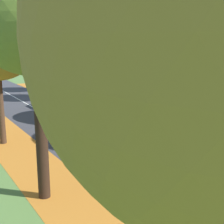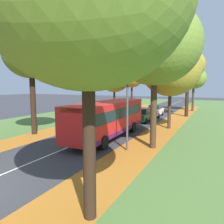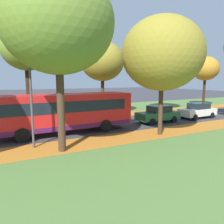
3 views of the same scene
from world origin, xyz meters
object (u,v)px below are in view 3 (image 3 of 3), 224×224
Objects in this scene: bus at (64,111)px; tree_left_far at (162,69)px; tree_right_near at (58,24)px; streetlamp_right at (30,85)px; tree_left_mid at (102,61)px; car_green_lead at (158,114)px; tree_left_distant at (205,69)px; car_white_following at (198,111)px; tree_left_near at (26,48)px; tree_right_mid at (162,54)px.

tree_left_far is at bearing 113.43° from bus.
streetlamp_right is at bearing -141.68° from tree_right_near.
tree_left_mid is 8.71m from car_green_lead.
tree_left_distant is 0.77× the size of tree_right_near.
tree_right_near is 3.92m from streetlamp_right.
bus is at bearing -73.78° from tree_left_distant.
tree_left_far is at bearing 116.82° from streetlamp_right.
car_white_following is (6.49, 8.05, -5.25)m from tree_left_mid.
car_white_following is (-3.94, 15.58, -6.18)m from tree_right_near.
bus is 2.48× the size of car_green_lead.
tree_left_mid reaches higher than car_green_lead.
tree_right_near is 2.31× the size of car_green_lead.
tree_left_distant is at bearing 109.46° from streetlamp_right.
tree_left_distant is 0.72× the size of bus.
tree_left_near reaches higher than bus.
tree_right_near is 7.57m from tree_right_mid.
tree_left_mid is 12.66m from streetlamp_right.
tree_left_mid is 0.97× the size of tree_right_mid.
tree_right_near reaches higher than bus.
tree_left_far is 13.40m from tree_right_mid.
tree_right_near is 0.93× the size of bus.
car_white_following is (6.76, 15.91, -6.18)m from tree_left_near.
tree_left_mid is at bearing -89.05° from tree_left_far.
car_white_following is at bearing -53.10° from tree_left_distant.
tree_left_near is at bearing -142.88° from tree_right_mid.
bus is (6.89, -23.69, -3.98)m from tree_left_distant.
tree_left_near is 2.16× the size of car_white_following.
tree_left_far is (-0.14, 8.63, -0.58)m from tree_left_mid.
tree_right_mid is (10.19, -8.69, 0.38)m from tree_left_far.
car_green_lead is (-4.08, 10.36, -6.18)m from tree_right_near.
bus is (-2.43, 2.70, -2.03)m from streetlamp_right.
tree_right_mid reaches higher than tree_left_far.
tree_left_near is 16.57m from tree_left_far.
tree_left_near is at bearing -91.99° from tree_left_mid.
streetlamp_right is at bearing -6.48° from tree_left_near.
bus is 9.06m from car_green_lead.
tree_right_near reaches higher than streetlamp_right.
tree_left_mid reaches higher than streetlamp_right.
tree_right_mid is at bearing -40.45° from tree_left_far.
tree_left_near is 9.61m from streetlamp_right.
tree_right_near is 1.14× the size of tree_right_mid.
tree_right_near is 2.29× the size of car_white_following.
tree_left_distant is 0.89× the size of tree_right_mid.
tree_left_distant is 28.06m from streetlamp_right.
tree_right_near is at bearing -87.08° from tree_right_mid.
car_green_lead is (6.35, 2.83, -5.25)m from tree_left_mid.
car_green_lead is at bearing -64.62° from tree_left_distant.
tree_right_mid reaches higher than car_white_following.
tree_left_near is at bearing -165.63° from bus.
tree_left_far is at bearing 174.93° from car_white_following.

